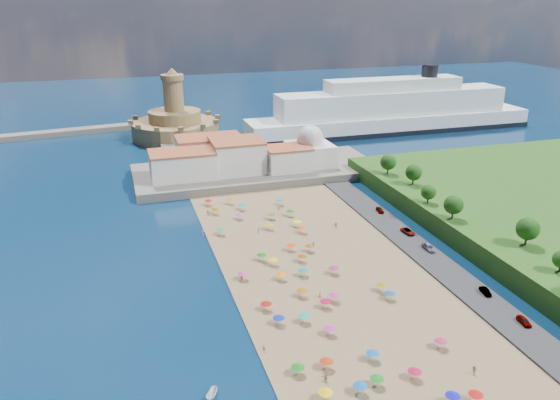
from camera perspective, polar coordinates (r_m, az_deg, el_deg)
name	(u,v)px	position (r m, az deg, el deg)	size (l,w,h in m)	color
ground	(294,266)	(136.92, 1.51, -6.86)	(700.00, 700.00, 0.00)	#071938
terrace	(257,171)	(203.81, -2.39, 3.03)	(90.00, 36.00, 3.00)	#59544C
jetty	(185,152)	(232.94, -9.89, 4.93)	(18.00, 70.00, 2.40)	#59544C
waterfront_buildings	(222,157)	(199.79, -6.09, 4.48)	(57.00, 29.00, 11.00)	silver
domed_building	(310,149)	(205.65, 3.14, 5.36)	(16.00, 16.00, 15.00)	silver
fortress	(175,124)	(260.53, -10.88, 7.79)	(40.00, 40.00, 32.40)	#9A7E4D
cruise_ship	(392,113)	(273.86, 11.58, 8.93)	(144.50, 21.93, 31.55)	black
beach_parasols	(308,283)	(124.92, 2.91, -8.66)	(32.14, 116.45, 2.20)	gray
beachgoers	(290,263)	(135.82, 1.09, -6.57)	(39.25, 94.65, 1.89)	tan
parked_cars	(430,248)	(147.69, 15.42, -4.91)	(2.57, 67.72, 1.43)	gray
hillside_trees	(487,218)	(147.87, 20.84, -1.80)	(16.43, 107.53, 7.70)	#382314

